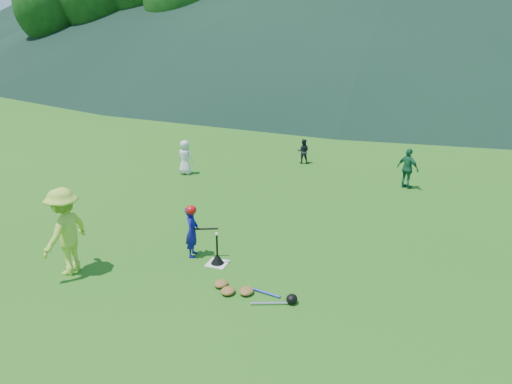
% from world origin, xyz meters
% --- Properties ---
extents(ground, '(120.00, 120.00, 0.00)m').
position_xyz_m(ground, '(0.00, 0.00, 0.00)').
color(ground, '#285D15').
rests_on(ground, ground).
extents(home_plate, '(0.45, 0.45, 0.02)m').
position_xyz_m(home_plate, '(0.00, 0.00, 0.01)').
color(home_plate, silver).
rests_on(home_plate, ground).
extents(baseball, '(0.08, 0.08, 0.08)m').
position_xyz_m(baseball, '(0.00, 0.00, 0.74)').
color(baseball, white).
rests_on(baseball, batting_tee).
extents(batter_child, '(0.39, 0.50, 1.21)m').
position_xyz_m(batter_child, '(-0.71, 0.20, 0.61)').
color(batter_child, navy).
rests_on(batter_child, ground).
extents(adult_coach, '(0.73, 1.25, 1.92)m').
position_xyz_m(adult_coach, '(-2.86, -1.45, 0.96)').
color(adult_coach, '#ADD13D').
rests_on(adult_coach, ground).
extents(fielder_a, '(0.61, 0.42, 1.21)m').
position_xyz_m(fielder_a, '(-3.92, 5.90, 0.61)').
color(fielder_a, silver).
rests_on(fielder_a, ground).
extents(fielder_b, '(0.51, 0.43, 0.94)m').
position_xyz_m(fielder_b, '(-0.38, 8.69, 0.47)').
color(fielder_b, black).
rests_on(fielder_b, ground).
extents(fielder_c, '(0.83, 0.67, 1.32)m').
position_xyz_m(fielder_c, '(3.55, 6.99, 0.66)').
color(fielder_c, '#1D6240').
rests_on(fielder_c, ground).
extents(batting_tee, '(0.30, 0.30, 0.68)m').
position_xyz_m(batting_tee, '(0.00, 0.00, 0.13)').
color(batting_tee, black).
rests_on(batting_tee, home_plate).
extents(batter_gear, '(0.72, 0.29, 0.57)m').
position_xyz_m(batter_gear, '(-0.69, 0.20, 1.10)').
color(batter_gear, '#B70C0C').
rests_on(batter_gear, ground).
extents(equipment_pile, '(1.80, 0.65, 0.19)m').
position_xyz_m(equipment_pile, '(1.08, -0.99, 0.07)').
color(equipment_pile, olive).
rests_on(equipment_pile, ground).
extents(outfield_fence, '(70.07, 0.08, 1.33)m').
position_xyz_m(outfield_fence, '(0.00, 28.00, 0.70)').
color(outfield_fence, gray).
rests_on(outfield_fence, ground).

